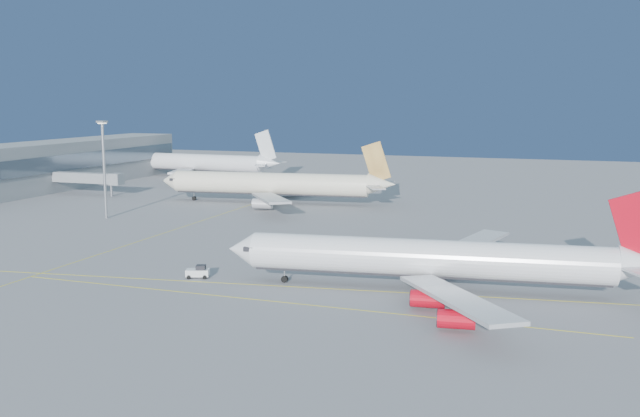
{
  "coord_description": "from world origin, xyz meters",
  "views": [
    {
      "loc": [
        41.71,
        -104.42,
        28.54
      ],
      "look_at": [
        -4.77,
        27.35,
        7.0
      ],
      "focal_mm": 40.0,
      "sensor_mm": 36.0,
      "label": 1
    }
  ],
  "objects_px": {
    "airliner_third": "(198,163)",
    "light_mast": "(104,161)",
    "airliner_etihad": "(275,184)",
    "airliner_virgin": "(436,259)",
    "pushback_tug": "(198,272)"
  },
  "relations": [
    {
      "from": "airliner_third",
      "to": "light_mast",
      "type": "height_order",
      "value": "light_mast"
    },
    {
      "from": "airliner_third",
      "to": "airliner_etihad",
      "type": "bearing_deg",
      "value": -41.92
    },
    {
      "from": "airliner_virgin",
      "to": "airliner_etihad",
      "type": "bearing_deg",
      "value": 120.39
    },
    {
      "from": "light_mast",
      "to": "airliner_virgin",
      "type": "bearing_deg",
      "value": -24.23
    },
    {
      "from": "airliner_third",
      "to": "pushback_tug",
      "type": "bearing_deg",
      "value": -58.56
    },
    {
      "from": "airliner_etihad",
      "to": "airliner_third",
      "type": "relative_size",
      "value": 1.01
    },
    {
      "from": "airliner_third",
      "to": "pushback_tug",
      "type": "xyz_separation_m",
      "value": [
        73.36,
        -132.18,
        -4.46
      ]
    },
    {
      "from": "airliner_virgin",
      "to": "pushback_tug",
      "type": "distance_m",
      "value": 37.98
    },
    {
      "from": "airliner_third",
      "to": "light_mast",
      "type": "xyz_separation_m",
      "value": [
        23.86,
        -88.18,
        8.42
      ]
    },
    {
      "from": "airliner_etihad",
      "to": "pushback_tug",
      "type": "relative_size",
      "value": 16.49
    },
    {
      "from": "airliner_virgin",
      "to": "light_mast",
      "type": "distance_m",
      "value": 95.8
    },
    {
      "from": "airliner_virgin",
      "to": "airliner_third",
      "type": "distance_m",
      "value": 168.82
    },
    {
      "from": "airliner_etihad",
      "to": "pushback_tug",
      "type": "bearing_deg",
      "value": -82.16
    },
    {
      "from": "airliner_etihad",
      "to": "pushback_tug",
      "type": "height_order",
      "value": "airliner_etihad"
    },
    {
      "from": "airliner_etihad",
      "to": "light_mast",
      "type": "relative_size",
      "value": 2.87
    }
  ]
}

